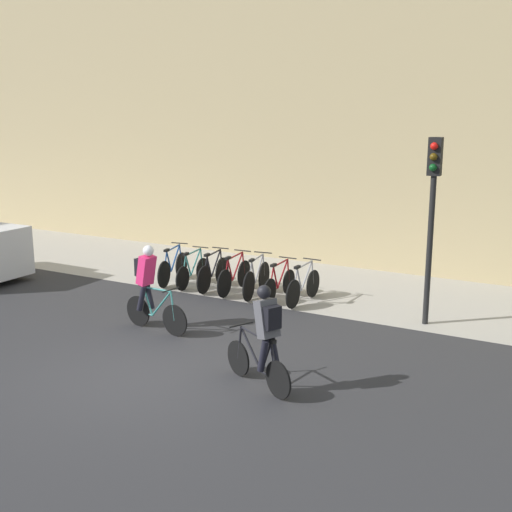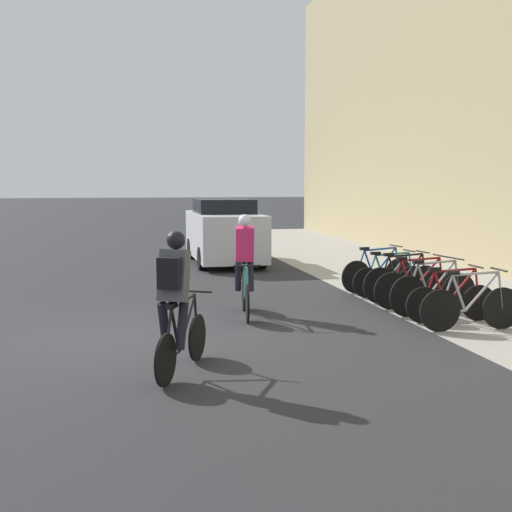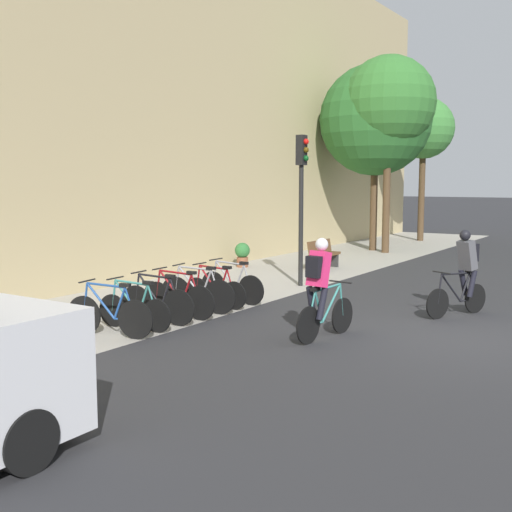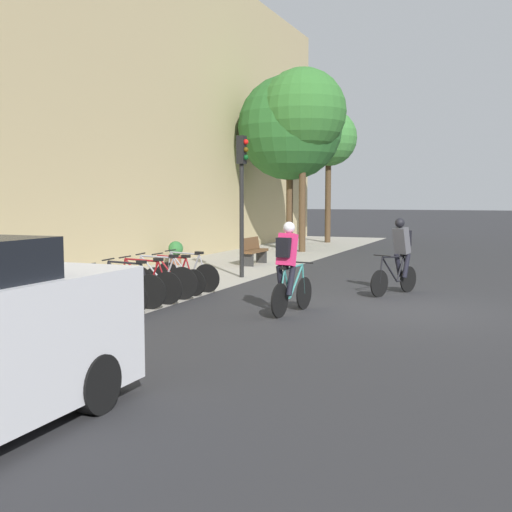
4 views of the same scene
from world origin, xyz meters
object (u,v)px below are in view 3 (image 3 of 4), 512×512
bench (323,254)px  parked_bike_1 (134,309)px  cyclist_pink (321,286)px  traffic_light_pole (302,183)px  parked_bike_3 (178,298)px  cyclist_grey (464,269)px  parked_bike_4 (197,292)px  parked_bike_5 (215,290)px  potted_plant (242,253)px  parked_bike_2 (157,302)px  parked_bike_6 (232,285)px  parked_bike_0 (109,314)px

bench → parked_bike_1: bearing=-174.9°
cyclist_pink → parked_bike_1: cyclist_pink is taller
parked_bike_1 → traffic_light_pole: bearing=-1.6°
bench → parked_bike_3: bearing=-174.1°
cyclist_grey → parked_bike_4: bearing=120.2°
parked_bike_5 → bench: size_ratio=1.10×
parked_bike_1 → parked_bike_5: 2.49m
parked_bike_1 → potted_plant: bearing=21.0°
parked_bike_1 → parked_bike_4: (1.87, 0.00, 0.03)m
cyclist_pink → parked_bike_3: (0.10, 3.22, -0.54)m
parked_bike_2 → parked_bike_3: parked_bike_2 is taller
parked_bike_2 → parked_bike_4: (1.25, -0.00, 0.01)m
parked_bike_3 → parked_bike_4: parked_bike_4 is taller
cyclist_pink → parked_bike_6: 3.81m
parked_bike_2 → parked_bike_5: 1.87m
bench → potted_plant: size_ratio=1.88×
traffic_light_pole → cyclist_pink: bearing=-147.9°
traffic_light_pole → bench: bearing=17.0°
parked_bike_0 → parked_bike_6: parked_bike_0 is taller
cyclist_pink → parked_bike_1: bearing=109.6°
parked_bike_0 → bench: size_ratio=1.18×
parked_bike_6 → potted_plant: bearing=31.8°
parked_bike_0 → parked_bike_4: bearing=0.0°
potted_plant → parked_bike_2: bearing=-157.4°
cyclist_grey → parked_bike_1: bearing=134.4°
cyclist_grey → parked_bike_2: cyclist_grey is taller
parked_bike_4 → potted_plant: 7.07m
parked_bike_2 → parked_bike_3: (0.62, -0.00, -0.00)m
cyclist_pink → parked_bike_0: bearing=118.8°
parked_bike_4 → bench: bearing=6.4°
cyclist_pink → parked_bike_6: cyclist_pink is taller
parked_bike_4 → parked_bike_6: 1.25m
potted_plant → parked_bike_3: bearing=-155.6°
parked_bike_4 → bench: 7.40m
parked_bike_1 → traffic_light_pole: (6.01, -0.16, 2.29)m
cyclist_pink → parked_bike_0: cyclist_pink is taller
parked_bike_2 → traffic_light_pole: 5.85m
cyclist_grey → potted_plant: bearing=65.4°
parked_bike_0 → potted_plant: (8.82, 3.15, 0.03)m
cyclist_pink → parked_bike_1: (-1.15, 3.22, -0.56)m
cyclist_pink → parked_bike_0: size_ratio=1.02×
parked_bike_2 → traffic_light_pole: bearing=-1.8°
parked_bike_0 → parked_bike_2: (1.24, 0.00, 0.00)m
cyclist_pink → parked_bike_4: bearing=77.4°
parked_bike_4 → parked_bike_5: (0.62, -0.00, -0.04)m
cyclist_pink → parked_bike_2: 3.31m
parked_bike_5 → bench: (6.74, 0.82, 0.08)m
parked_bike_1 → parked_bike_4: parked_bike_4 is taller
traffic_light_pole → parked_bike_4: bearing=177.7°
parked_bike_1 → potted_plant: size_ratio=2.10×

